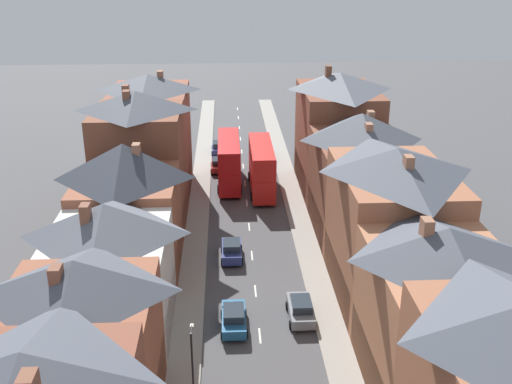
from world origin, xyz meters
TOP-DOWN VIEW (x-y plane):
  - pavement_left at (-5.10, 38.00)m, footprint 2.20×104.00m
  - pavement_right at (5.10, 38.00)m, footprint 2.20×104.00m
  - centre_line_dashes at (0.00, 36.00)m, footprint 0.14×97.80m
  - terrace_row_left at (-10.18, 21.79)m, footprint 8.00×63.40m
  - terrace_row_right at (10.19, 19.44)m, footprint 8.00×65.22m
  - double_decker_bus_lead at (1.79, 45.73)m, footprint 2.74×10.80m
  - double_decker_bus_mid_street at (-1.81, 48.02)m, footprint 2.74×10.80m
  - car_near_silver at (3.10, 19.97)m, footprint 1.90×4.04m
  - car_parked_left_a at (-1.80, 19.08)m, footprint 1.90×4.12m
  - car_parked_right_a at (-1.80, 29.57)m, footprint 1.90×3.97m
  - car_mid_black at (-3.10, 52.50)m, footprint 1.90×4.04m
  - car_mid_white at (3.10, 56.91)m, footprint 1.90×4.03m
  - car_far_grey at (-3.10, 59.56)m, footprint 1.90×4.14m
  - street_lamp at (-4.25, 10.83)m, footprint 0.20×1.12m

SIDE VIEW (x-z plane):
  - centre_line_dashes at x=0.00m, z-range 0.00..0.01m
  - pavement_left at x=-5.10m, z-range 0.00..0.14m
  - pavement_right at x=5.10m, z-range 0.00..0.14m
  - car_far_grey at x=-3.10m, z-range 0.01..1.59m
  - car_mid_black at x=-3.10m, z-range 0.01..1.61m
  - car_mid_white at x=3.10m, z-range 0.01..1.62m
  - car_parked_left_a at x=-1.80m, z-range 0.01..1.63m
  - car_near_silver at x=3.10m, z-range 0.01..1.65m
  - car_parked_right_a at x=-1.80m, z-range 0.00..1.69m
  - double_decker_bus_lead at x=1.79m, z-range 0.17..5.47m
  - double_decker_bus_mid_street at x=-1.81m, z-range 0.17..5.47m
  - street_lamp at x=-4.25m, z-range 0.49..5.99m
  - terrace_row_left at x=-10.18m, z-range -1.16..12.50m
  - terrace_row_right at x=10.19m, z-range -0.82..13.00m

